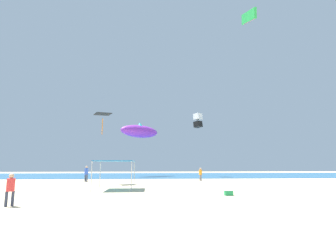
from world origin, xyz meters
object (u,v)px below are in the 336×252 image
Objects in this scene: cooler_box at (228,193)px; kite_inflatable_purple at (140,131)px; person_leftmost at (11,187)px; person_central at (86,172)px; canopy_tent at (115,162)px; kite_parafoil_green at (249,17)px; kite_diamond_black at (103,115)px; kite_box_white at (198,120)px; person_near_tent at (200,173)px.

kite_inflatable_purple is at bearing 104.70° from cooler_box.
person_leftmost is 0.86× the size of person_central.
person_central reaches higher than cooler_box.
kite_parafoil_green is (17.10, 11.89, 21.23)m from canopy_tent.
kite_diamond_black is 25.79m from kite_parafoil_green.
kite_box_white reaches higher than kite_diamond_black.
person_near_tent is at bearing -96.19° from kite_diamond_black.
canopy_tent is 1.41× the size of kite_diamond_black.
kite_parafoil_green reaches higher than cooler_box.
kite_box_white is at bearing 62.83° from canopy_tent.
canopy_tent is 25.42m from kite_box_white.
kite_box_white is at bearing -149.77° from kite_parafoil_green.
person_central is 7.47m from kite_diamond_black.
kite_diamond_black is (-2.45, 6.66, 5.26)m from canopy_tent.
kite_inflatable_purple is at bearing 87.73° from canopy_tent.
kite_box_white is (1.85, 11.04, 8.70)m from person_near_tent.
cooler_box is (-1.04, -15.08, -0.78)m from person_near_tent.
cooler_box is at bearing -6.80° from person_central.
person_leftmost is at bearing 149.32° from kite_diamond_black.
person_near_tent is 15.13m from cooler_box.
kite_parafoil_green is (5.99, -9.74, 13.84)m from kite_box_white.
person_near_tent is 0.64× the size of kite_box_white.
canopy_tent is at bearing -56.56° from kite_parafoil_green.
cooler_box is 0.24× the size of kite_diamond_black.
person_near_tent is at bearing 87.51° from kite_inflatable_purple.
kite_diamond_black reaches higher than cooler_box.
person_near_tent is at bearing -81.95° from kite_parafoil_green.
person_leftmost is 0.68× the size of kite_diamond_black.
person_leftmost is 16.28m from kite_diamond_black.
person_central is (-0.73, 17.90, 0.16)m from person_leftmost.
cooler_box is at bearing -161.02° from kite_diamond_black.
cooler_box is (8.21, -4.49, -2.08)m from canopy_tent.
canopy_tent is 5.88× the size of cooler_box.
canopy_tent is 29.74m from kite_parafoil_green.
canopy_tent is 2.06× the size of person_near_tent.
canopy_tent is at bearing 51.98° from kite_inflatable_purple.
person_leftmost is 36.81m from kite_parafoil_green.
kite_box_white is at bearing -149.01° from person_near_tent.
kite_box_white is 17.95m from kite_parafoil_green.
cooler_box is at bearing -28.66° from canopy_tent.
kite_box_white is (2.89, 26.12, 9.48)m from cooler_box.
kite_box_white reaches higher than kite_inflatable_purple.
canopy_tent is 2.09× the size of person_leftmost.
canopy_tent is 10.89m from person_central.
kite_diamond_black is at bearing 39.63° from person_leftmost.
person_near_tent is at bearing 10.32° from person_leftmost.
person_leftmost is 12.76m from cooler_box.
kite_parafoil_green is at bearing 109.10° from kite_inflatable_purple.
kite_parafoil_green is (19.55, 5.23, 15.98)m from kite_diamond_black.
person_central is at bearing 31.61° from kite_inflatable_purple.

